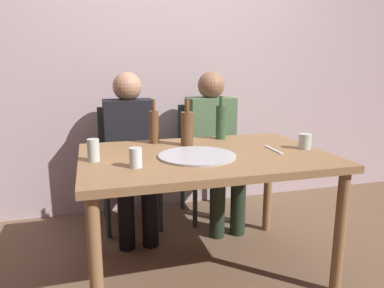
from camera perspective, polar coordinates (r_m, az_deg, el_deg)
name	(u,v)px	position (r m, az deg, el deg)	size (l,w,h in m)	color
ground_plane	(204,270)	(2.31, 1.87, -19.34)	(8.00, 8.00, 0.00)	brown
back_wall	(162,55)	(3.09, -4.70, 13.88)	(6.00, 0.10, 2.60)	#B29EA3
dining_table	(204,167)	(2.05, 1.99, -3.67)	(1.37, 0.92, 0.73)	olive
pizza_tray	(197,156)	(1.95, 0.81, -1.87)	(0.42, 0.42, 0.01)	#ADADB2
wine_bottle	(187,128)	(2.21, -0.80, 2.63)	(0.08, 0.08, 0.29)	brown
beer_bottle	(221,122)	(2.42, 4.60, 3.56)	(0.07, 0.07, 0.29)	#2D5133
water_bottle	(154,126)	(2.29, -6.06, 2.85)	(0.06, 0.06, 0.28)	brown
tumbler_near	(305,141)	(2.23, 17.46, 0.41)	(0.08, 0.08, 0.09)	#B7C6BC
tumbler_far	(93,150)	(1.92, -15.36, -0.96)	(0.06, 0.06, 0.12)	#B7C6BC
wine_glass	(136,158)	(1.76, -8.93, -2.14)	(0.06, 0.06, 0.10)	silver
table_knife	(274,150)	(2.16, 12.79, -0.87)	(0.22, 0.02, 0.01)	#B7B7BC
chair_left	(129,158)	(2.83, -9.94, -2.17)	(0.44, 0.44, 0.90)	#2D3833
chair_right	(208,152)	(2.97, 2.55, -1.34)	(0.44, 0.44, 0.90)	#2D3833
guest_in_sweater	(131,146)	(2.66, -9.68, -0.29)	(0.36, 0.56, 1.17)	black
guest_in_beanie	(214,141)	(2.80, 3.55, 0.50)	(0.36, 0.56, 1.17)	#4C6B47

